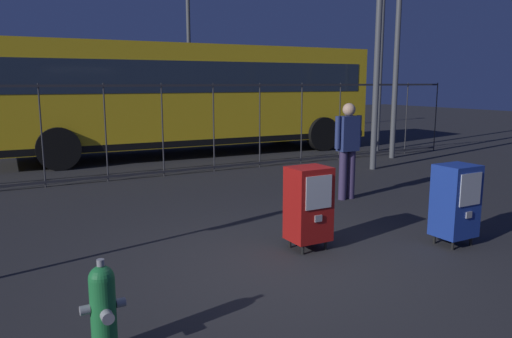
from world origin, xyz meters
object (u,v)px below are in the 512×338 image
Objects in this scene: newspaper_box_secondary at (309,204)px; fire_hydrant at (103,310)px; street_light_far_right at (188,15)px; bus_near at (190,93)px; newspaper_box_primary at (455,201)px; pedestrian at (348,145)px.

fire_hydrant is at bearing -155.86° from newspaper_box_secondary.
bus_near is at bearing -111.46° from street_light_far_right.
newspaper_box_primary is 1.85m from newspaper_box_secondary.
newspaper_box_primary is 0.10× the size of bus_near.
newspaper_box_primary is 0.61× the size of pedestrian.
street_light_far_right is (1.17, 10.26, 3.39)m from pedestrian.
newspaper_box_secondary is 0.14× the size of street_light_far_right.
bus_near is at bearing 77.68° from newspaper_box_secondary.
fire_hydrant is 0.73× the size of newspaper_box_primary.
newspaper_box_primary is at bearing -24.14° from newspaper_box_secondary.
newspaper_box_secondary is (2.70, 1.21, 0.22)m from fire_hydrant.
bus_near reaches higher than fire_hydrant.
newspaper_box_secondary is at bearing -100.10° from bus_near.
newspaper_box_primary and newspaper_box_secondary have the same top height.
newspaper_box_secondary is (-1.69, 0.76, 0.00)m from newspaper_box_primary.
fire_hydrant is at bearing -174.09° from newspaper_box_primary.
street_light_far_right is at bearing 70.76° from bus_near.
newspaper_box_secondary is 0.61× the size of pedestrian.
bus_near is at bearing 92.28° from pedestrian.
bus_near reaches higher than pedestrian.
newspaper_box_primary is 0.14× the size of street_light_far_right.
bus_near is (-0.26, 6.61, 0.76)m from pedestrian.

